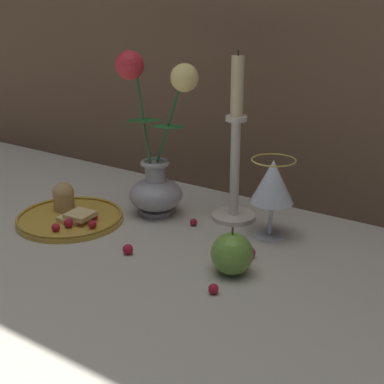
# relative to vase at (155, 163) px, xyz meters

# --- Properties ---
(ground_plane) EXTENTS (2.40, 2.40, 0.00)m
(ground_plane) POSITION_rel_vase_xyz_m (0.11, -0.07, -0.11)
(ground_plane) COLOR #B7B2A3
(ground_plane) RESTS_ON ground
(vase) EXTENTS (0.17, 0.11, 0.34)m
(vase) POSITION_rel_vase_xyz_m (0.00, 0.00, 0.00)
(vase) COLOR #A3A3A8
(vase) RESTS_ON ground_plane
(plate_with_pastries) EXTENTS (0.22, 0.22, 0.07)m
(plate_with_pastries) POSITION_rel_vase_xyz_m (-0.13, -0.13, -0.10)
(plate_with_pastries) COLOR gold
(plate_with_pastries) RESTS_ON ground_plane
(wine_glass) EXTENTS (0.08, 0.08, 0.16)m
(wine_glass) POSITION_rel_vase_xyz_m (0.25, 0.04, -0.01)
(wine_glass) COLOR silver
(wine_glass) RESTS_ON ground_plane
(candlestick) EXTENTS (0.09, 0.09, 0.34)m
(candlestick) POSITION_rel_vase_xyz_m (0.15, 0.07, 0.02)
(candlestick) COLOR silver
(candlestick) RESTS_ON ground_plane
(apple_beside_vase) EXTENTS (0.07, 0.07, 0.08)m
(apple_beside_vase) POSITION_rel_vase_xyz_m (0.26, -0.14, -0.08)
(apple_beside_vase) COLOR #669938
(apple_beside_vase) RESTS_ON ground_plane
(berry_near_plate) EXTENTS (0.02, 0.02, 0.02)m
(berry_near_plate) POSITION_rel_vase_xyz_m (0.07, -0.18, -0.11)
(berry_near_plate) COLOR #AD192D
(berry_near_plate) RESTS_ON ground_plane
(berry_front_center) EXTENTS (0.02, 0.02, 0.02)m
(berry_front_center) POSITION_rel_vase_xyz_m (0.27, -0.21, -0.11)
(berry_front_center) COLOR #AD192D
(berry_front_center) RESTS_ON ground_plane
(berry_by_glass_stem) EXTENTS (0.02, 0.02, 0.02)m
(berry_by_glass_stem) POSITION_rel_vase_xyz_m (0.26, -0.07, -0.11)
(berry_by_glass_stem) COLOR #AD192D
(berry_by_glass_stem) RESTS_ON ground_plane
(berry_under_candlestick) EXTENTS (0.01, 0.01, 0.01)m
(berry_under_candlestick) POSITION_rel_vase_xyz_m (0.10, -0.01, -0.11)
(berry_under_candlestick) COLOR #AD192D
(berry_under_candlestick) RESTS_ON ground_plane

